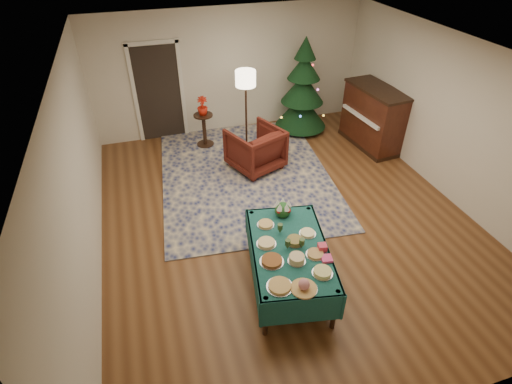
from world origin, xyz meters
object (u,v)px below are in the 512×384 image
object	(u,v)px
side_table	(204,131)
piano	(373,118)
floor_lamp	(246,83)
christmas_tree	(303,90)
potted_plant	(203,110)
armchair	(255,147)
buffet_table	(289,255)
gift_box	(322,247)

from	to	relation	value
side_table	piano	world-z (taller)	piano
floor_lamp	christmas_tree	world-z (taller)	christmas_tree
piano	potted_plant	bearing A→B (deg)	163.10
armchair	potted_plant	bearing A→B (deg)	-79.02
armchair	potted_plant	distance (m)	1.48
buffet_table	christmas_tree	xyz separation A→B (m)	(2.00, 4.34, 0.42)
armchair	christmas_tree	bearing A→B (deg)	-161.17
armchair	buffet_table	bearing A→B (deg)	59.35
potted_plant	gift_box	bearing A→B (deg)	-81.22
piano	christmas_tree	bearing A→B (deg)	135.52
potted_plant	armchair	bearing A→B (deg)	-57.27
side_table	christmas_tree	world-z (taller)	christmas_tree
side_table	christmas_tree	size ratio (longest dim) A/B	0.34
armchair	floor_lamp	size ratio (longest dim) A/B	0.56
floor_lamp	christmas_tree	distance (m)	1.59
floor_lamp	piano	xyz separation A→B (m)	(2.61, -0.70, -0.80)
side_table	potted_plant	distance (m)	0.48
gift_box	floor_lamp	size ratio (longest dim) A/B	0.06
piano	floor_lamp	bearing A→B (deg)	164.93
armchair	potted_plant	size ratio (longest dim) A/B	2.41
buffet_table	piano	distance (m)	4.50
armchair	piano	distance (m)	2.69
buffet_table	floor_lamp	size ratio (longest dim) A/B	1.12
buffet_table	potted_plant	distance (m)	4.27
floor_lamp	piano	distance (m)	2.82
gift_box	floor_lamp	world-z (taller)	floor_lamp
floor_lamp	piano	size ratio (longest dim) A/B	1.09
buffet_table	potted_plant	size ratio (longest dim) A/B	4.86
armchair	side_table	distance (m)	1.44
buffet_table	floor_lamp	bearing A→B (deg)	82.04
gift_box	piano	distance (m)	4.37
christmas_tree	piano	world-z (taller)	christmas_tree
christmas_tree	floor_lamp	bearing A→B (deg)	-163.13
potted_plant	christmas_tree	xyz separation A→B (m)	(2.30, 0.09, 0.12)
side_table	piano	distance (m)	3.63
potted_plant	christmas_tree	bearing A→B (deg)	2.28
buffet_table	potted_plant	xyz separation A→B (m)	(-0.30, 4.25, 0.30)
side_table	potted_plant	xyz separation A→B (m)	(-0.00, 0.00, 0.48)
potted_plant	piano	size ratio (longest dim) A/B	0.25
buffet_table	floor_lamp	xyz separation A→B (m)	(0.55, 3.90, 0.90)
buffet_table	potted_plant	world-z (taller)	potted_plant
gift_box	armchair	world-z (taller)	armchair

